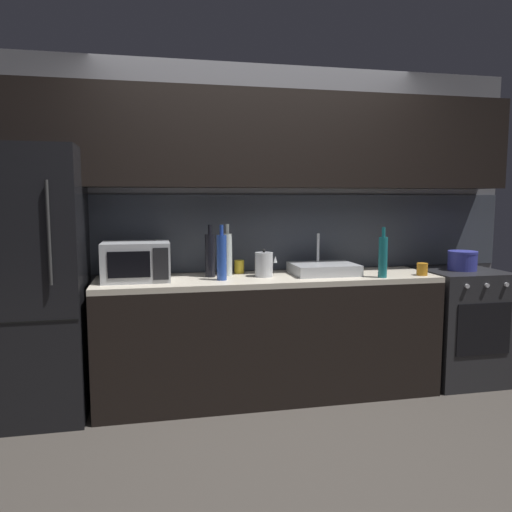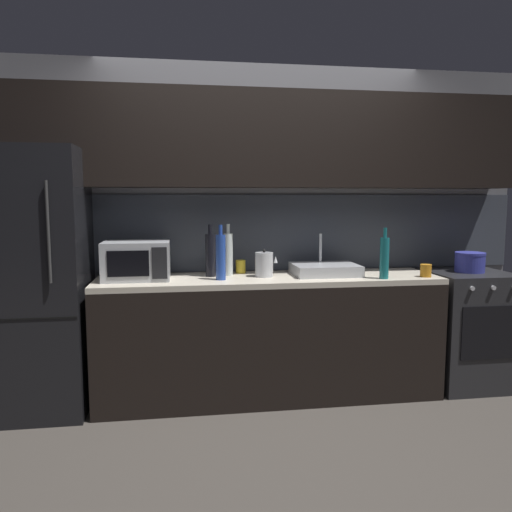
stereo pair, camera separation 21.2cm
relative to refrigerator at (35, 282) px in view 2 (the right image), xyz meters
The scene contains 15 objects.
ground_plane 2.07m from the refrigerator, 28.95° to the right, with size 10.00×10.00×0.00m, color #3D3833.
back_wall 1.78m from the refrigerator, 10.38° to the left, with size 4.23×0.44×2.50m.
counter_run 1.69m from the refrigerator, ahead, with size 2.49×0.60×0.90m.
refrigerator is the anchor object (origin of this frame).
oven_range 3.25m from the refrigerator, ahead, with size 0.60×0.62×0.90m.
microwave 0.69m from the refrigerator, ahead, with size 0.46×0.35×0.27m.
sink_basin 2.06m from the refrigerator, ahead, with size 0.48×0.38×0.30m.
kettle 1.59m from the refrigerator, ahead, with size 0.17×0.13×0.20m.
wine_bottle_dark 1.22m from the refrigerator, ahead, with size 0.07×0.07×0.38m.
wine_bottle_clear 1.35m from the refrigerator, ahead, with size 0.07×0.07×0.38m.
wine_bottle_blue 1.28m from the refrigerator, ahead, with size 0.07×0.07×0.39m.
wine_bottle_teal 2.44m from the refrigerator, ahead, with size 0.06×0.06×0.36m.
mug_yellow 1.46m from the refrigerator, ahead, with size 0.08×0.08×0.10m, color gold.
mug_amber 2.76m from the refrigerator, ahead, with size 0.08×0.08×0.09m, color #B27019.
cooking_pot 3.21m from the refrigerator, ahead, with size 0.23×0.23×0.15m.
Camera 2 is at (-0.63, -2.66, 1.47)m, focal length 35.02 mm.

